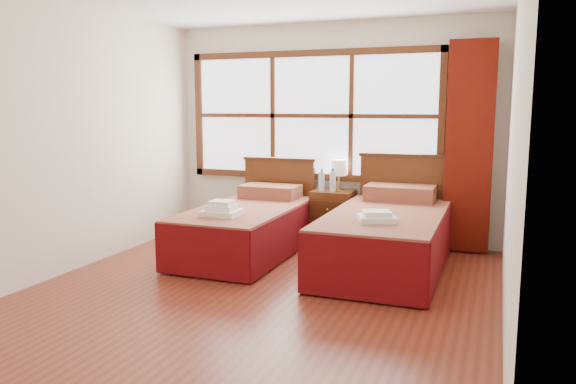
% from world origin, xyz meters
% --- Properties ---
extents(floor, '(4.50, 4.50, 0.00)m').
position_xyz_m(floor, '(0.00, 0.00, 0.00)').
color(floor, maroon).
rests_on(floor, ground).
extents(wall_back, '(4.00, 0.00, 4.00)m').
position_xyz_m(wall_back, '(0.00, 2.25, 1.30)').
color(wall_back, silver).
rests_on(wall_back, floor).
extents(wall_left, '(0.00, 4.50, 4.50)m').
position_xyz_m(wall_left, '(-2.00, 0.00, 1.30)').
color(wall_left, silver).
rests_on(wall_left, floor).
extents(wall_right, '(0.00, 4.50, 4.50)m').
position_xyz_m(wall_right, '(2.00, 0.00, 1.30)').
color(wall_right, silver).
rests_on(wall_right, floor).
extents(window, '(3.16, 0.06, 1.56)m').
position_xyz_m(window, '(-0.25, 2.21, 1.50)').
color(window, white).
rests_on(window, wall_back).
extents(curtain, '(0.50, 0.16, 2.30)m').
position_xyz_m(curtain, '(1.60, 2.11, 1.17)').
color(curtain, '#631309').
rests_on(curtain, wall_back).
extents(bed_left, '(1.02, 2.04, 0.98)m').
position_xyz_m(bed_left, '(-0.64, 1.20, 0.30)').
color(bed_left, '#3C1E0C').
rests_on(bed_left, floor).
extents(bed_right, '(1.11, 2.14, 1.08)m').
position_xyz_m(bed_right, '(0.90, 1.20, 0.33)').
color(bed_right, '#3C1E0C').
rests_on(bed_right, floor).
extents(nightstand, '(0.47, 0.47, 0.63)m').
position_xyz_m(nightstand, '(0.10, 1.99, 0.32)').
color(nightstand, '#4D2610').
rests_on(nightstand, floor).
extents(towels_left, '(0.37, 0.32, 0.15)m').
position_xyz_m(towels_left, '(-0.67, 0.64, 0.59)').
color(towels_left, white).
rests_on(towels_left, bed_left).
extents(towels_right, '(0.41, 0.38, 0.10)m').
position_xyz_m(towels_right, '(0.90, 0.66, 0.62)').
color(towels_right, white).
rests_on(towels_right, bed_right).
extents(lamp, '(0.18, 0.18, 0.36)m').
position_xyz_m(lamp, '(0.15, 2.06, 0.88)').
color(lamp, gold).
rests_on(lamp, nightstand).
extents(bottle_near, '(0.07, 0.07, 0.26)m').
position_xyz_m(bottle_near, '(-0.03, 1.93, 0.75)').
color(bottle_near, silver).
rests_on(bottle_near, nightstand).
extents(bottle_far, '(0.07, 0.07, 0.27)m').
position_xyz_m(bottle_far, '(0.11, 1.93, 0.75)').
color(bottle_far, silver).
rests_on(bottle_far, nightstand).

